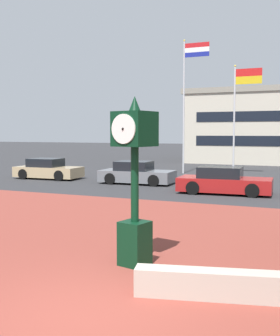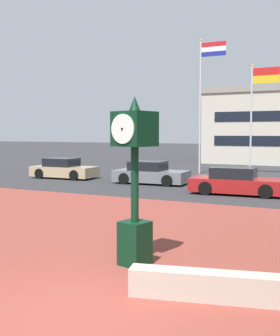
{
  "view_description": "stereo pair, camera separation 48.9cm",
  "coord_description": "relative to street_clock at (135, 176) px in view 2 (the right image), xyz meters",
  "views": [
    {
      "loc": [
        3.32,
        -5.68,
        2.91
      ],
      "look_at": [
        -0.21,
        2.63,
        2.14
      ],
      "focal_mm": 44.92,
      "sensor_mm": 36.0,
      "label": 1
    },
    {
      "loc": [
        3.77,
        -5.48,
        2.91
      ],
      "look_at": [
        -0.21,
        2.63,
        2.14
      ],
      "focal_mm": 44.92,
      "sensor_mm": 36.0,
      "label": 2
    }
  ],
  "objects": [
    {
      "name": "car_street_near",
      "position": [
        -12.04,
        13.72,
        -1.41
      ],
      "size": [
        4.24,
        2.0,
        1.28
      ],
      "rotation": [
        0.0,
        0.0,
        4.75
      ],
      "color": "tan",
      "rests_on": "ground"
    },
    {
      "name": "flagpole_primary",
      "position": [
        -5.01,
        20.45,
        3.61
      ],
      "size": [
        1.85,
        0.14,
        9.36
      ],
      "color": "silver",
      "rests_on": "ground"
    },
    {
      "name": "car_street_distant",
      "position": [
        -0.48,
        11.63,
        -1.41
      ],
      "size": [
        4.46,
        2.14,
        1.28
      ],
      "rotation": [
        0.0,
        0.0,
        4.77
      ],
      "color": "maroon",
      "rests_on": "ground"
    },
    {
      "name": "car_street_far",
      "position": [
        -5.87,
        13.57,
        -1.41
      ],
      "size": [
        4.23,
        2.08,
        1.28
      ],
      "rotation": [
        0.0,
        0.0,
        4.75
      ],
      "color": "slate",
      "rests_on": "ground"
    },
    {
      "name": "flagpole_secondary",
      "position": [
        -1.41,
        20.45,
        2.56
      ],
      "size": [
        1.83,
        0.14,
        7.41
      ],
      "color": "silver",
      "rests_on": "ground"
    },
    {
      "name": "planter_wall",
      "position": [
        2.23,
        -1.12,
        -1.73
      ],
      "size": [
        3.2,
        1.14,
        0.5
      ],
      "primitive_type": "cube",
      "rotation": [
        0.0,
        0.0,
        0.24
      ],
      "color": "#ADA393",
      "rests_on": "ground"
    },
    {
      "name": "street_clock",
      "position": [
        0.0,
        0.0,
        0.0
      ],
      "size": [
        0.9,
        0.93,
        3.68
      ],
      "rotation": [
        0.0,
        0.0,
        -0.24
      ],
      "color": "black",
      "rests_on": "ground"
    },
    {
      "name": "ground_plane",
      "position": [
        0.31,
        -2.58,
        -1.98
      ],
      "size": [
        200.0,
        200.0,
        0.0
      ],
      "primitive_type": "plane",
      "color": "#2D2D30"
    },
    {
      "name": "plaza_brick_paving",
      "position": [
        0.31,
        0.91,
        -1.98
      ],
      "size": [
        44.0,
        14.98,
        0.01
      ],
      "primitive_type": "cube",
      "color": "brown",
      "rests_on": "ground"
    }
  ]
}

